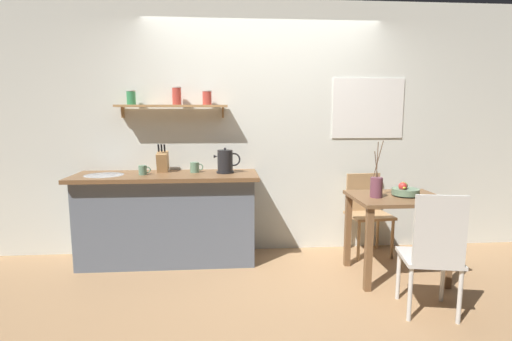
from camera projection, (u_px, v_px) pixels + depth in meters
name	position (u px, v px, depth m)	size (l,w,h in m)	color
ground_plane	(268.00, 270.00, 3.78)	(14.00, 14.00, 0.00)	#A87F56
back_wall	(281.00, 129.00, 4.25)	(6.80, 0.11, 2.70)	silver
kitchen_counter	(168.00, 217.00, 3.95)	(1.83, 0.63, 0.92)	slate
wall_shelf	(173.00, 102.00, 3.96)	(1.14, 0.20, 0.31)	tan
dining_table	(396.00, 212.00, 3.56)	(0.82, 0.66, 0.77)	brown
dining_chair_near	(434.00, 250.00, 2.85)	(0.48, 0.48, 0.95)	silver
dining_chair_far	(367.00, 209.00, 4.21)	(0.47, 0.42, 0.87)	tan
fruit_bowl	(405.00, 190.00, 3.54)	(0.25, 0.25, 0.13)	slate
twig_vase	(376.00, 187.00, 3.48)	(0.11, 0.11, 0.51)	brown
electric_kettle	(225.00, 162.00, 3.92)	(0.27, 0.18, 0.26)	black
knife_block	(163.00, 161.00, 3.99)	(0.11, 0.18, 0.29)	tan
coffee_mug_by_sink	(143.00, 170.00, 3.81)	(0.12, 0.08, 0.09)	slate
coffee_mug_spare	(195.00, 167.00, 3.97)	(0.13, 0.09, 0.11)	slate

